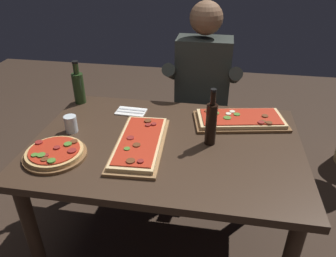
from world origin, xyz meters
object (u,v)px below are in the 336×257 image
at_px(pizza_rectangular_front, 240,120).
at_px(pizza_rectangular_left, 140,143).
at_px(dining_table, 166,156).
at_px(wine_bottle_dark, 79,87).
at_px(oil_bottle_amber, 211,122).
at_px(pizza_round_far, 55,153).
at_px(diner_chair, 201,113).
at_px(seated_diner, 202,88).
at_px(tumbler_near_camera, 71,124).

bearing_deg(pizza_rectangular_front, pizza_rectangular_left, -146.25).
xyz_separation_m(dining_table, wine_bottle_dark, (-0.64, 0.38, 0.21)).
bearing_deg(wine_bottle_dark, pizza_rectangular_front, -5.77).
bearing_deg(pizza_rectangular_front, dining_table, -144.60).
distance_m(pizza_rectangular_front, oil_bottle_amber, 0.32).
distance_m(pizza_round_far, diner_chair, 1.29).
xyz_separation_m(wine_bottle_dark, oil_bottle_amber, (0.86, -0.35, 0.01)).
height_order(pizza_round_far, oil_bottle_amber, oil_bottle_amber).
distance_m(pizza_round_far, seated_diner, 1.16).
relative_size(dining_table, seated_diner, 1.05).
distance_m(oil_bottle_amber, diner_chair, 0.92).
bearing_deg(wine_bottle_dark, pizza_rectangular_left, -41.06).
height_order(pizza_rectangular_front, wine_bottle_dark, wine_bottle_dark).
relative_size(pizza_rectangular_left, wine_bottle_dark, 1.98).
xyz_separation_m(pizza_rectangular_front, pizza_round_far, (-0.90, -0.50, 0.00)).
height_order(dining_table, pizza_rectangular_left, pizza_rectangular_left).
relative_size(pizza_rectangular_left, oil_bottle_amber, 1.81).
relative_size(wine_bottle_dark, seated_diner, 0.21).
bearing_deg(pizza_rectangular_front, seated_diner, 119.12).
height_order(wine_bottle_dark, tumbler_near_camera, wine_bottle_dark).
bearing_deg(dining_table, seated_diner, 80.09).
bearing_deg(pizza_rectangular_left, pizza_round_far, -157.16).
bearing_deg(seated_diner, diner_chair, 90.00).
xyz_separation_m(oil_bottle_amber, diner_chair, (-0.10, 0.83, -0.38)).
distance_m(dining_table, wine_bottle_dark, 0.77).
bearing_deg(dining_table, diner_chair, 81.46).
xyz_separation_m(dining_table, tumbler_near_camera, (-0.53, 0.01, 0.14)).
xyz_separation_m(wine_bottle_dark, seated_diner, (0.76, 0.36, -0.11)).
bearing_deg(diner_chair, pizza_round_far, -120.46).
relative_size(pizza_rectangular_left, seated_diner, 0.41).
relative_size(pizza_rectangular_left, tumbler_near_camera, 5.86).
relative_size(wine_bottle_dark, oil_bottle_amber, 0.91).
relative_size(pizza_rectangular_front, seated_diner, 0.42).
relative_size(oil_bottle_amber, diner_chair, 0.35).
distance_m(dining_table, tumbler_near_camera, 0.55).
relative_size(pizza_rectangular_left, diner_chair, 0.63).
bearing_deg(oil_bottle_amber, pizza_rectangular_left, -165.55).
distance_m(pizza_rectangular_front, wine_bottle_dark, 1.03).
height_order(oil_bottle_amber, diner_chair, oil_bottle_amber).
height_order(pizza_rectangular_left, seated_diner, seated_diner).
distance_m(dining_table, oil_bottle_amber, 0.31).
relative_size(pizza_rectangular_front, pizza_round_far, 1.84).
bearing_deg(tumbler_near_camera, seated_diner, 47.44).
height_order(wine_bottle_dark, diner_chair, wine_bottle_dark).
height_order(dining_table, pizza_rectangular_front, pizza_rectangular_front).
bearing_deg(pizza_round_far, wine_bottle_dark, 101.78).
distance_m(tumbler_near_camera, diner_chair, 1.11).
height_order(pizza_round_far, diner_chair, diner_chair).
bearing_deg(wine_bottle_dark, diner_chair, 32.03).
distance_m(wine_bottle_dark, oil_bottle_amber, 0.93).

